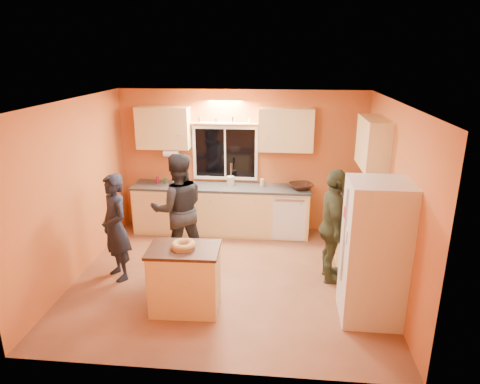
# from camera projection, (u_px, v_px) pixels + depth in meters

# --- Properties ---
(ground) EXTENTS (4.50, 4.50, 0.00)m
(ground) POSITION_uv_depth(u_px,v_px,m) (229.00, 277.00, 6.42)
(ground) COLOR brown
(ground) RESTS_ON ground
(room_shell) EXTENTS (4.54, 4.04, 2.61)m
(room_shell) POSITION_uv_depth(u_px,v_px,m) (239.00, 166.00, 6.29)
(room_shell) COLOR #D06935
(room_shell) RESTS_ON ground
(back_counter) EXTENTS (4.23, 0.62, 0.90)m
(back_counter) POSITION_uv_depth(u_px,v_px,m) (241.00, 210.00, 7.88)
(back_counter) COLOR #DCB573
(back_counter) RESTS_ON ground
(right_counter) EXTENTS (0.62, 1.84, 0.90)m
(right_counter) POSITION_uv_depth(u_px,v_px,m) (358.00, 241.00, 6.57)
(right_counter) COLOR #DCB573
(right_counter) RESTS_ON ground
(refrigerator) EXTENTS (0.72, 0.70, 1.80)m
(refrigerator) POSITION_uv_depth(u_px,v_px,m) (374.00, 252.00, 5.20)
(refrigerator) COLOR silver
(refrigerator) RESTS_ON ground
(island) EXTENTS (0.92, 0.64, 0.87)m
(island) POSITION_uv_depth(u_px,v_px,m) (185.00, 278.00, 5.51)
(island) COLOR #DCB573
(island) RESTS_ON ground
(bundt_pastry) EXTENTS (0.31, 0.31, 0.09)m
(bundt_pastry) POSITION_uv_depth(u_px,v_px,m) (183.00, 245.00, 5.36)
(bundt_pastry) COLOR #AF8748
(bundt_pastry) RESTS_ON island
(person_left) EXTENTS (0.68, 0.69, 1.60)m
(person_left) POSITION_uv_depth(u_px,v_px,m) (115.00, 228.00, 6.20)
(person_left) COLOR black
(person_left) RESTS_ON ground
(person_center) EXTENTS (1.05, 0.94, 1.78)m
(person_center) POSITION_uv_depth(u_px,v_px,m) (178.00, 209.00, 6.67)
(person_center) COLOR black
(person_center) RESTS_ON ground
(person_right) EXTENTS (0.43, 1.00, 1.69)m
(person_right) POSITION_uv_depth(u_px,v_px,m) (333.00, 227.00, 6.11)
(person_right) COLOR #303622
(person_right) RESTS_ON ground
(mixing_bowl) EXTENTS (0.52, 0.52, 0.10)m
(mixing_bowl) POSITION_uv_depth(u_px,v_px,m) (301.00, 186.00, 7.60)
(mixing_bowl) COLOR black
(mixing_bowl) RESTS_ON back_counter
(utensil_crock) EXTENTS (0.14, 0.14, 0.17)m
(utensil_crock) POSITION_uv_depth(u_px,v_px,m) (231.00, 181.00, 7.79)
(utensil_crock) COLOR beige
(utensil_crock) RESTS_ON back_counter
(potted_plant) EXTENTS (0.32, 0.30, 0.28)m
(potted_plant) POSITION_uv_depth(u_px,v_px,m) (368.00, 226.00, 5.63)
(potted_plant) COLOR gray
(potted_plant) RESTS_ON right_counter
(red_box) EXTENTS (0.19, 0.16, 0.07)m
(red_box) POSITION_uv_depth(u_px,v_px,m) (355.00, 204.00, 6.73)
(red_box) COLOR #AD1A32
(red_box) RESTS_ON right_counter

